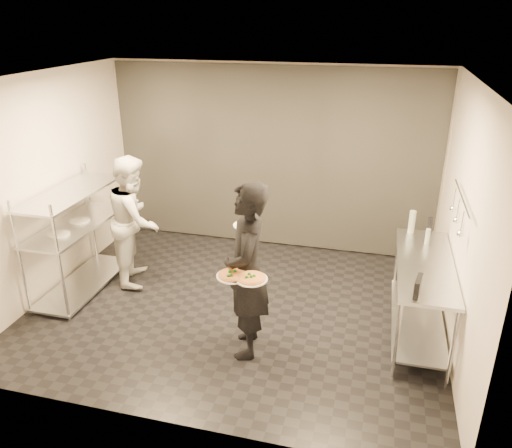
% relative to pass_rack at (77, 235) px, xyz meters
% --- Properties ---
extents(room_shell, '(5.00, 4.00, 2.80)m').
position_rel_pass_rack_xyz_m(room_shell, '(2.15, 1.18, 0.63)').
color(room_shell, black).
rests_on(room_shell, ground).
extents(pass_rack, '(0.60, 1.60, 1.50)m').
position_rel_pass_rack_xyz_m(pass_rack, '(0.00, 0.00, 0.00)').
color(pass_rack, silver).
rests_on(pass_rack, ground).
extents(prep_counter, '(0.60, 1.80, 0.92)m').
position_rel_pass_rack_xyz_m(prep_counter, '(4.33, 0.00, -0.14)').
color(prep_counter, silver).
rests_on(prep_counter, ground).
extents(utensil_rail, '(0.07, 1.20, 0.31)m').
position_rel_pass_rack_xyz_m(utensil_rail, '(4.58, 0.00, 0.78)').
color(utensil_rail, silver).
rests_on(utensil_rail, room_shell).
extents(waiter, '(0.61, 0.79, 1.93)m').
position_rel_pass_rack_xyz_m(waiter, '(2.51, -0.77, 0.20)').
color(waiter, black).
rests_on(waiter, ground).
extents(chef, '(0.89, 1.01, 1.76)m').
position_rel_pass_rack_xyz_m(chef, '(0.63, 0.41, 0.11)').
color(chef, silver).
rests_on(chef, ground).
extents(pizza_plate_near, '(0.33, 0.33, 0.05)m').
position_rel_pass_rack_xyz_m(pizza_plate_near, '(2.43, -1.00, 0.27)').
color(pizza_plate_near, silver).
rests_on(pizza_plate_near, waiter).
extents(pizza_plate_far, '(0.32, 0.32, 0.05)m').
position_rel_pass_rack_xyz_m(pizza_plate_far, '(2.63, -1.02, 0.28)').
color(pizza_plate_far, silver).
rests_on(pizza_plate_far, waiter).
extents(salad_plate, '(0.29, 0.29, 0.07)m').
position_rel_pass_rack_xyz_m(salad_plate, '(2.44, -0.51, 0.63)').
color(salad_plate, silver).
rests_on(salad_plate, waiter).
extents(pos_monitor, '(0.09, 0.25, 0.18)m').
position_rel_pass_rack_xyz_m(pos_monitor, '(4.21, -0.72, 0.24)').
color(pos_monitor, black).
rests_on(pos_monitor, prep_counter).
extents(bottle_green, '(0.08, 0.08, 0.28)m').
position_rel_pass_rack_xyz_m(bottle_green, '(4.19, 0.80, 0.29)').
color(bottle_green, gray).
rests_on(bottle_green, prep_counter).
extents(bottle_clear, '(0.05, 0.05, 0.18)m').
position_rel_pass_rack_xyz_m(bottle_clear, '(4.37, 0.52, 0.24)').
color(bottle_clear, gray).
rests_on(bottle_clear, prep_counter).
extents(bottle_dark, '(0.06, 0.06, 0.22)m').
position_rel_pass_rack_xyz_m(bottle_dark, '(4.41, 0.80, 0.26)').
color(bottle_dark, black).
rests_on(bottle_dark, prep_counter).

